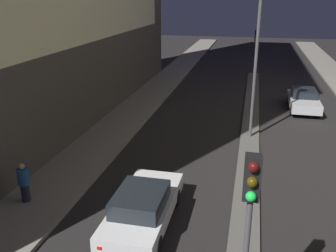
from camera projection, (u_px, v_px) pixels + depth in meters
median_strip at (250, 129)px, 21.80m from camera, size 1.00×32.48×0.10m
traffic_light_near at (249, 215)px, 7.18m from camera, size 0.32×0.42×4.64m
traffic_light_mid at (256, 46)px, 30.16m from camera, size 0.32×0.42×4.64m
street_lamp at (259, 25)px, 18.54m from camera, size 0.61×0.61×8.08m
car_left_lane at (143, 207)px, 12.58m from camera, size 1.84×4.66×1.44m
car_right_lane at (304, 100)px, 25.27m from camera, size 1.85×4.41×1.38m
pedestrian_on_left_sidewalk at (24, 182)px, 13.81m from camera, size 0.42×0.42×1.52m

